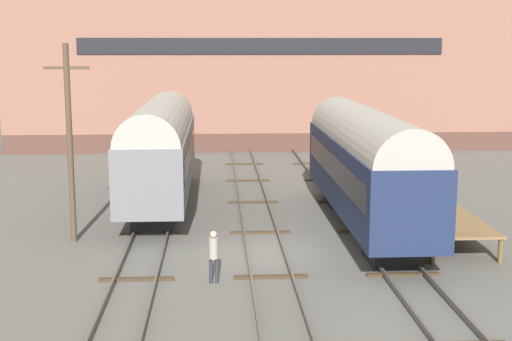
{
  "coord_description": "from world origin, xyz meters",
  "views": [
    {
      "loc": [
        -1.86,
        -26.9,
        8.07
      ],
      "look_at": [
        0.0,
        6.32,
        2.2
      ],
      "focal_mm": 50.0,
      "sensor_mm": 36.0,
      "label": 1
    }
  ],
  "objects_px": {
    "train_car_grey": "(160,146)",
    "person_worker": "(214,252)",
    "train_car_navy": "(366,161)",
    "utility_pole": "(70,141)",
    "bench": "(415,185)"
  },
  "relations": [
    {
      "from": "train_car_navy",
      "to": "utility_pole",
      "type": "height_order",
      "value": "utility_pole"
    },
    {
      "from": "train_car_navy",
      "to": "bench",
      "type": "relative_size",
      "value": 11.0
    },
    {
      "from": "train_car_grey",
      "to": "train_car_navy",
      "type": "relative_size",
      "value": 0.98
    },
    {
      "from": "train_car_grey",
      "to": "train_car_navy",
      "type": "distance_m",
      "value": 10.78
    },
    {
      "from": "train_car_navy",
      "to": "person_worker",
      "type": "relative_size",
      "value": 8.34
    },
    {
      "from": "train_car_navy",
      "to": "person_worker",
      "type": "height_order",
      "value": "train_car_navy"
    },
    {
      "from": "train_car_grey",
      "to": "person_worker",
      "type": "bearing_deg",
      "value": -77.7
    },
    {
      "from": "bench",
      "to": "person_worker",
      "type": "height_order",
      "value": "bench"
    },
    {
      "from": "train_car_navy",
      "to": "bench",
      "type": "distance_m",
      "value": 3.75
    },
    {
      "from": "bench",
      "to": "person_worker",
      "type": "distance_m",
      "value": 13.14
    },
    {
      "from": "bench",
      "to": "person_worker",
      "type": "xyz_separation_m",
      "value": [
        -9.5,
        -9.08,
        -0.41
      ]
    },
    {
      "from": "utility_pole",
      "to": "train_car_navy",
      "type": "bearing_deg",
      "value": 6.77
    },
    {
      "from": "bench",
      "to": "train_car_navy",
      "type": "bearing_deg",
      "value": -144.75
    },
    {
      "from": "train_car_grey",
      "to": "utility_pole",
      "type": "relative_size",
      "value": 1.86
    },
    {
      "from": "person_worker",
      "to": "bench",
      "type": "bearing_deg",
      "value": 43.71
    }
  ]
}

